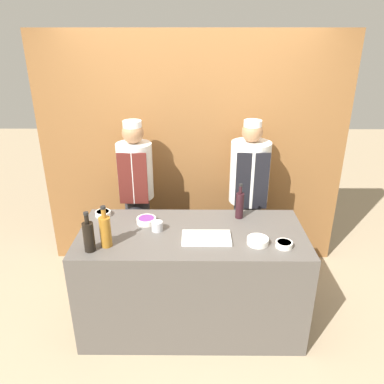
{
  "coord_description": "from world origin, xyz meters",
  "views": [
    {
      "loc": [
        0.02,
        -2.62,
        2.38
      ],
      "look_at": [
        0.0,
        0.16,
        1.17
      ],
      "focal_mm": 35.0,
      "sensor_mm": 36.0,
      "label": 1
    }
  ],
  "objects_px": {
    "sauce_bowl_brown": "(284,244)",
    "sauce_bowl_purple": "(146,220)",
    "sauce_bowl_orange": "(258,241)",
    "bottle_amber": "(105,231)",
    "bottle_wine": "(240,205)",
    "sauce_bowl_green": "(103,213)",
    "chef_left": "(137,196)",
    "cutting_board": "(206,238)",
    "cup_steel": "(157,226)",
    "chef_right": "(248,197)",
    "bottle_soy": "(89,236)"
  },
  "relations": [
    {
      "from": "cup_steel",
      "to": "chef_right",
      "type": "height_order",
      "value": "chef_right"
    },
    {
      "from": "sauce_bowl_brown",
      "to": "cup_steel",
      "type": "height_order",
      "value": "cup_steel"
    },
    {
      "from": "bottle_wine",
      "to": "sauce_bowl_purple",
      "type": "bearing_deg",
      "value": -172.55
    },
    {
      "from": "sauce_bowl_orange",
      "to": "bottle_amber",
      "type": "relative_size",
      "value": 0.5
    },
    {
      "from": "sauce_bowl_brown",
      "to": "sauce_bowl_orange",
      "type": "height_order",
      "value": "sauce_bowl_orange"
    },
    {
      "from": "bottle_wine",
      "to": "bottle_soy",
      "type": "xyz_separation_m",
      "value": [
        -1.15,
        -0.53,
        -0.0
      ]
    },
    {
      "from": "sauce_bowl_orange",
      "to": "chef_left",
      "type": "bearing_deg",
      "value": 139.56
    },
    {
      "from": "sauce_bowl_brown",
      "to": "sauce_bowl_orange",
      "type": "bearing_deg",
      "value": 167.54
    },
    {
      "from": "sauce_bowl_brown",
      "to": "bottle_wine",
      "type": "distance_m",
      "value": 0.56
    },
    {
      "from": "bottle_wine",
      "to": "chef_right",
      "type": "distance_m",
      "value": 0.5
    },
    {
      "from": "sauce_bowl_brown",
      "to": "sauce_bowl_purple",
      "type": "distance_m",
      "value": 1.13
    },
    {
      "from": "sauce_bowl_orange",
      "to": "chef_left",
      "type": "relative_size",
      "value": 0.1
    },
    {
      "from": "sauce_bowl_orange",
      "to": "chef_left",
      "type": "xyz_separation_m",
      "value": [
        -1.04,
        0.89,
        -0.03
      ]
    },
    {
      "from": "chef_left",
      "to": "sauce_bowl_purple",
      "type": "bearing_deg",
      "value": -73.82
    },
    {
      "from": "bottle_amber",
      "to": "bottle_wine",
      "type": "relative_size",
      "value": 1.05
    },
    {
      "from": "bottle_amber",
      "to": "sauce_bowl_brown",
      "type": "bearing_deg",
      "value": -0.31
    },
    {
      "from": "sauce_bowl_purple",
      "to": "cutting_board",
      "type": "distance_m",
      "value": 0.56
    },
    {
      "from": "cutting_board",
      "to": "chef_right",
      "type": "xyz_separation_m",
      "value": [
        0.43,
        0.82,
        -0.02
      ]
    },
    {
      "from": "chef_right",
      "to": "cup_steel",
      "type": "bearing_deg",
      "value": -140.06
    },
    {
      "from": "bottle_amber",
      "to": "bottle_wine",
      "type": "distance_m",
      "value": 1.14
    },
    {
      "from": "sauce_bowl_purple",
      "to": "chef_left",
      "type": "relative_size",
      "value": 0.1
    },
    {
      "from": "sauce_bowl_purple",
      "to": "bottle_soy",
      "type": "xyz_separation_m",
      "value": [
        -0.36,
        -0.43,
        0.1
      ]
    },
    {
      "from": "sauce_bowl_orange",
      "to": "chef_right",
      "type": "relative_size",
      "value": 0.1
    },
    {
      "from": "chef_right",
      "to": "bottle_wine",
      "type": "bearing_deg",
      "value": -106.94
    },
    {
      "from": "sauce_bowl_green",
      "to": "sauce_bowl_orange",
      "type": "height_order",
      "value": "sauce_bowl_orange"
    },
    {
      "from": "sauce_bowl_orange",
      "to": "bottle_wine",
      "type": "distance_m",
      "value": 0.45
    },
    {
      "from": "cutting_board",
      "to": "bottle_amber",
      "type": "bearing_deg",
      "value": -172.29
    },
    {
      "from": "sauce_bowl_green",
      "to": "bottle_wine",
      "type": "height_order",
      "value": "bottle_wine"
    },
    {
      "from": "sauce_bowl_brown",
      "to": "chef_right",
      "type": "distance_m",
      "value": 0.94
    },
    {
      "from": "sauce_bowl_brown",
      "to": "sauce_bowl_purple",
      "type": "bearing_deg",
      "value": 160.88
    },
    {
      "from": "bottle_soy",
      "to": "cup_steel",
      "type": "height_order",
      "value": "bottle_soy"
    },
    {
      "from": "bottle_soy",
      "to": "sauce_bowl_orange",
      "type": "bearing_deg",
      "value": 4.62
    },
    {
      "from": "bottle_amber",
      "to": "bottle_soy",
      "type": "bearing_deg",
      "value": -148.42
    },
    {
      "from": "bottle_wine",
      "to": "chef_right",
      "type": "height_order",
      "value": "chef_right"
    },
    {
      "from": "sauce_bowl_green",
      "to": "chef_right",
      "type": "distance_m",
      "value": 1.39
    },
    {
      "from": "sauce_bowl_purple",
      "to": "chef_left",
      "type": "height_order",
      "value": "chef_left"
    },
    {
      "from": "cup_steel",
      "to": "chef_left",
      "type": "distance_m",
      "value": 0.74
    },
    {
      "from": "cutting_board",
      "to": "cup_steel",
      "type": "bearing_deg",
      "value": 161.36
    },
    {
      "from": "bottle_amber",
      "to": "bottle_soy",
      "type": "height_order",
      "value": "bottle_amber"
    },
    {
      "from": "bottle_amber",
      "to": "cup_steel",
      "type": "bearing_deg",
      "value": 33.2
    },
    {
      "from": "sauce_bowl_orange",
      "to": "bottle_amber",
      "type": "height_order",
      "value": "bottle_amber"
    },
    {
      "from": "cutting_board",
      "to": "bottle_wine",
      "type": "relative_size",
      "value": 1.21
    },
    {
      "from": "chef_left",
      "to": "chef_right",
      "type": "distance_m",
      "value": 1.09
    },
    {
      "from": "sauce_bowl_brown",
      "to": "chef_left",
      "type": "xyz_separation_m",
      "value": [
        -1.23,
        0.93,
        -0.03
      ]
    },
    {
      "from": "bottle_amber",
      "to": "sauce_bowl_purple",
      "type": "bearing_deg",
      "value": 55.0
    },
    {
      "from": "bottle_wine",
      "to": "chef_right",
      "type": "bearing_deg",
      "value": 73.06
    },
    {
      "from": "sauce_bowl_orange",
      "to": "bottle_amber",
      "type": "xyz_separation_m",
      "value": [
        -1.14,
        -0.03,
        0.1
      ]
    },
    {
      "from": "bottle_soy",
      "to": "chef_left",
      "type": "distance_m",
      "value": 1.02
    },
    {
      "from": "sauce_bowl_purple",
      "to": "bottle_soy",
      "type": "distance_m",
      "value": 0.57
    },
    {
      "from": "sauce_bowl_green",
      "to": "bottle_wine",
      "type": "bearing_deg",
      "value": -1.35
    }
  ]
}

